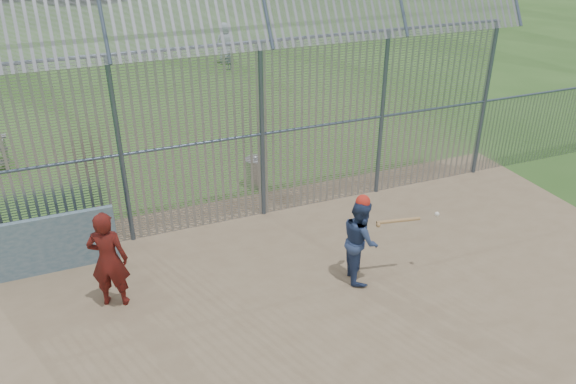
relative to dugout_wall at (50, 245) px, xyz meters
name	(u,v)px	position (x,y,z in m)	size (l,w,h in m)	color
ground	(329,302)	(4.60, -2.90, -0.62)	(120.00, 120.00, 0.00)	#2D511E
dirt_infield	(342,318)	(4.60, -3.40, -0.61)	(14.00, 10.00, 0.02)	#756047
dugout_wall	(50,245)	(0.00, 0.00, 0.00)	(2.50, 0.12, 1.20)	#38566B
batter	(360,240)	(5.44, -2.43, 0.24)	(0.81, 0.63, 1.67)	navy
onlooker	(108,260)	(0.98, -1.47, 0.33)	(0.68, 0.45, 1.87)	maroon
bg_kid_standing	(225,43)	(7.74, 14.26, 0.27)	(0.87, 0.57, 1.79)	gray
bg_kid_seated	(229,61)	(7.55, 13.10, -0.24)	(0.45, 0.19, 0.77)	slate
batting_gear	(371,206)	(5.60, -2.47, 0.95)	(1.61, 0.50, 0.65)	red
trash_can	(256,172)	(4.93, 2.08, -0.24)	(0.56, 0.56, 0.82)	#93969C
backstop_fence	(339,109)	(6.41, 0.53, 1.74)	(20.09, 0.81, 5.30)	#47566B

